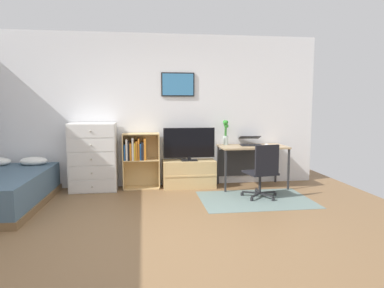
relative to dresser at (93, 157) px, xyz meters
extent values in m
plane|color=brown|center=(0.96, -2.15, -0.58)|extent=(7.20, 7.20, 0.00)
cube|color=white|center=(0.96, 0.28, 0.77)|extent=(6.12, 0.06, 2.70)
cube|color=black|center=(1.47, 0.23, 1.24)|extent=(0.59, 0.02, 0.42)
cube|color=teal|center=(1.47, 0.22, 1.24)|extent=(0.55, 0.01, 0.38)
cube|color=slate|center=(2.56, -0.93, -0.58)|extent=(1.70, 1.20, 0.01)
ellipsoid|color=white|center=(-0.94, -0.06, -0.04)|extent=(0.45, 0.29, 0.14)
cube|color=silver|center=(0.00, 0.01, 0.00)|extent=(0.78, 0.42, 1.16)
cube|color=silver|center=(0.00, -0.21, -0.46)|extent=(0.74, 0.01, 0.21)
sphere|color=#A59E8C|center=(0.00, -0.23, -0.46)|extent=(0.03, 0.03, 0.03)
cube|color=silver|center=(0.00, -0.21, -0.23)|extent=(0.74, 0.01, 0.21)
sphere|color=#A59E8C|center=(0.00, -0.23, -0.23)|extent=(0.03, 0.03, 0.03)
cube|color=silver|center=(0.00, -0.21, 0.00)|extent=(0.74, 0.01, 0.21)
sphere|color=#A59E8C|center=(0.00, -0.23, 0.00)|extent=(0.03, 0.03, 0.03)
cube|color=silver|center=(0.00, -0.21, 0.23)|extent=(0.74, 0.01, 0.21)
sphere|color=#A59E8C|center=(0.00, -0.23, 0.23)|extent=(0.03, 0.03, 0.03)
cube|color=silver|center=(0.00, -0.21, 0.46)|extent=(0.74, 0.01, 0.21)
sphere|color=#A59E8C|center=(0.00, -0.23, 0.46)|extent=(0.03, 0.03, 0.03)
cube|color=tan|center=(0.50, 0.07, -0.09)|extent=(0.02, 0.30, 0.97)
cube|color=tan|center=(1.11, 0.07, -0.09)|extent=(0.02, 0.30, 0.97)
cube|color=tan|center=(0.80, 0.07, -0.57)|extent=(0.63, 0.30, 0.02)
cube|color=tan|center=(0.80, 0.07, -0.07)|extent=(0.60, 0.30, 0.02)
cube|color=tan|center=(0.80, 0.07, 0.38)|extent=(0.60, 0.30, 0.02)
cube|color=tan|center=(0.80, 0.21, -0.09)|extent=(0.63, 0.01, 0.97)
cube|color=#1E519E|center=(0.53, 0.03, 0.07)|extent=(0.02, 0.21, 0.27)
cube|color=white|center=(0.56, 0.03, 0.12)|extent=(0.03, 0.20, 0.37)
cube|color=black|center=(0.60, 0.04, 0.10)|extent=(0.02, 0.22, 0.33)
cube|color=orange|center=(0.63, 0.02, 0.08)|extent=(0.03, 0.19, 0.29)
cube|color=white|center=(0.66, 0.03, 0.13)|extent=(0.03, 0.20, 0.38)
cube|color=gold|center=(0.70, 0.03, 0.08)|extent=(0.03, 0.21, 0.30)
cube|color=orange|center=(0.73, 0.03, 0.10)|extent=(0.03, 0.21, 0.32)
cube|color=orange|center=(0.77, 0.04, 0.12)|extent=(0.02, 0.24, 0.37)
cube|color=#1E519E|center=(0.80, 0.03, 0.08)|extent=(0.02, 0.20, 0.29)
cube|color=black|center=(0.83, 0.02, 0.09)|extent=(0.04, 0.19, 0.31)
cube|color=orange|center=(0.87, 0.02, 0.12)|extent=(0.04, 0.20, 0.37)
cube|color=tan|center=(1.64, 0.02, -0.34)|extent=(0.92, 0.40, 0.48)
cube|color=tan|center=(1.64, -0.19, -0.34)|extent=(0.92, 0.01, 0.02)
cube|color=black|center=(1.64, 0.00, -0.09)|extent=(0.28, 0.16, 0.02)
cube|color=black|center=(1.64, 0.00, -0.05)|extent=(0.06, 0.04, 0.05)
cube|color=black|center=(1.64, 0.00, 0.22)|extent=(0.90, 0.02, 0.53)
cube|color=black|center=(1.64, -0.02, 0.22)|extent=(0.87, 0.01, 0.50)
cube|color=tan|center=(2.76, -0.11, 0.15)|extent=(1.17, 0.65, 0.03)
cube|color=#2D2D30|center=(2.20, -0.40, -0.22)|extent=(0.03, 0.03, 0.71)
cube|color=#2D2D30|center=(3.31, -0.40, -0.22)|extent=(0.03, 0.03, 0.71)
cube|color=#2D2D30|center=(2.20, 0.19, -0.22)|extent=(0.03, 0.03, 0.71)
cube|color=#2D2D30|center=(3.31, 0.19, -0.22)|extent=(0.03, 0.03, 0.71)
cube|color=#2D2D30|center=(2.76, 0.21, -0.19)|extent=(1.11, 0.02, 0.50)
cylinder|color=#232326|center=(2.95, -0.75, -0.55)|extent=(0.05, 0.05, 0.05)
cube|color=#232326|center=(2.81, -0.78, -0.51)|extent=(0.28, 0.08, 0.02)
cylinder|color=#232326|center=(2.71, -0.52, -0.55)|extent=(0.05, 0.05, 0.05)
cube|color=#232326|center=(2.69, -0.66, -0.51)|extent=(0.07, 0.28, 0.02)
cylinder|color=#232326|center=(2.42, -0.68, -0.55)|extent=(0.05, 0.05, 0.05)
cube|color=#232326|center=(2.54, -0.74, -0.51)|extent=(0.27, 0.15, 0.02)
cylinder|color=#232326|center=(2.48, -1.00, -0.55)|extent=(0.05, 0.05, 0.05)
cube|color=#232326|center=(2.57, -0.90, -0.51)|extent=(0.21, 0.22, 0.02)
cylinder|color=#232326|center=(2.80, -1.05, -0.55)|extent=(0.05, 0.05, 0.05)
cube|color=#232326|center=(2.74, -0.92, -0.51)|extent=(0.16, 0.26, 0.02)
cylinder|color=#232326|center=(2.67, -0.80, -0.35)|extent=(0.04, 0.04, 0.30)
cube|color=black|center=(2.67, -0.80, -0.18)|extent=(0.51, 0.51, 0.03)
cube|color=black|center=(2.71, -1.00, 0.06)|extent=(0.40, 0.11, 0.45)
cube|color=black|center=(2.75, -0.06, 0.17)|extent=(0.40, 0.29, 0.01)
cube|color=black|center=(2.75, -0.06, 0.17)|extent=(0.37, 0.27, 0.00)
cube|color=black|center=(2.77, 0.10, 0.29)|extent=(0.40, 0.28, 0.07)
cube|color=#234C5B|center=(2.77, 0.09, 0.29)|extent=(0.37, 0.25, 0.06)
ellipsoid|color=silver|center=(3.02, -0.09, 0.18)|extent=(0.06, 0.10, 0.03)
cylinder|color=silver|center=(2.32, 0.10, 0.24)|extent=(0.09, 0.09, 0.16)
cylinder|color=#3D8438|center=(2.33, 0.10, 0.35)|extent=(0.01, 0.01, 0.29)
sphere|color=#308B2C|center=(2.33, 0.10, 0.50)|extent=(0.07, 0.07, 0.07)
cylinder|color=#3D8438|center=(2.32, 0.12, 0.36)|extent=(0.01, 0.01, 0.31)
sphere|color=#308B2C|center=(2.32, 0.12, 0.52)|extent=(0.07, 0.07, 0.07)
cylinder|color=#3D8438|center=(2.31, 0.12, 0.39)|extent=(0.01, 0.01, 0.36)
sphere|color=#308B2C|center=(2.31, 0.12, 0.57)|extent=(0.07, 0.07, 0.07)
cylinder|color=#3D8438|center=(2.30, 0.09, 0.38)|extent=(0.01, 0.01, 0.35)
sphere|color=#308B2C|center=(2.30, 0.09, 0.56)|extent=(0.07, 0.07, 0.07)
cylinder|color=#3D8438|center=(2.33, 0.09, 0.39)|extent=(0.01, 0.01, 0.36)
sphere|color=#308B2C|center=(2.33, 0.09, 0.57)|extent=(0.07, 0.07, 0.07)
camera|label=1|loc=(0.85, -6.07, 0.92)|focal=32.93mm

